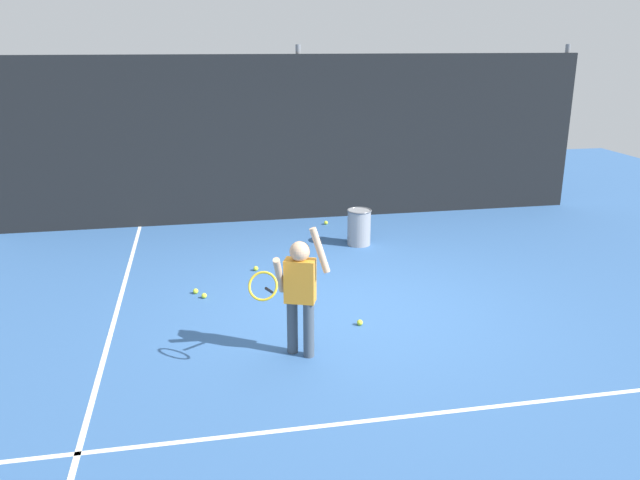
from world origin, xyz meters
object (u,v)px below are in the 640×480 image
(tennis_player, at_px, (299,288))
(tennis_ball_5, at_px, (326,223))
(ball_hopper, at_px, (359,227))
(tennis_ball_2, at_px, (196,291))
(tennis_ball_3, at_px, (360,322))
(tennis_ball_4, at_px, (204,296))
(tennis_ball_0, at_px, (256,268))

(tennis_player, height_order, tennis_ball_5, tennis_player)
(ball_hopper, bearing_deg, tennis_ball_2, -148.16)
(tennis_ball_3, distance_m, tennis_ball_4, 2.04)
(tennis_player, relative_size, tennis_ball_3, 20.46)
(tennis_ball_2, distance_m, tennis_ball_5, 3.56)
(tennis_ball_0, relative_size, tennis_ball_2, 1.00)
(ball_hopper, bearing_deg, tennis_ball_3, -104.08)
(ball_hopper, xyz_separation_m, tennis_ball_4, (-2.42, -1.74, -0.26))
(ball_hopper, bearing_deg, tennis_ball_0, -152.65)
(tennis_ball_0, relative_size, tennis_ball_3, 1.00)
(tennis_ball_2, height_order, tennis_ball_4, same)
(tennis_ball_0, height_order, tennis_ball_3, same)
(tennis_ball_4, distance_m, tennis_ball_5, 3.63)
(tennis_player, distance_m, tennis_ball_2, 2.23)
(ball_hopper, xyz_separation_m, tennis_ball_3, (-0.72, -2.86, -0.26))
(tennis_ball_3, relative_size, tennis_ball_5, 1.00)
(tennis_ball_2, xyz_separation_m, tennis_ball_4, (0.10, -0.17, 0.00))
(tennis_player, bearing_deg, tennis_ball_3, 56.17)
(tennis_player, xyz_separation_m, tennis_ball_3, (0.78, 0.56, -0.69))
(tennis_ball_0, distance_m, tennis_ball_2, 1.08)
(ball_hopper, distance_m, tennis_ball_2, 2.98)
(tennis_ball_5, bearing_deg, ball_hopper, -76.83)
(tennis_ball_4, bearing_deg, tennis_ball_5, 53.89)
(ball_hopper, height_order, tennis_ball_0, ball_hopper)
(ball_hopper, xyz_separation_m, tennis_ball_5, (-0.28, 1.20, -0.26))
(tennis_ball_0, distance_m, tennis_ball_5, 2.51)
(tennis_ball_3, bearing_deg, tennis_ball_2, 144.32)
(tennis_ball_4, relative_size, tennis_ball_5, 1.00)
(tennis_ball_0, bearing_deg, tennis_ball_5, 55.71)
(ball_hopper, bearing_deg, tennis_player, -113.62)
(tennis_ball_2, xyz_separation_m, tennis_ball_5, (2.24, 2.76, 0.00))
(tennis_player, xyz_separation_m, tennis_ball_0, (-0.20, 2.54, -0.69))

